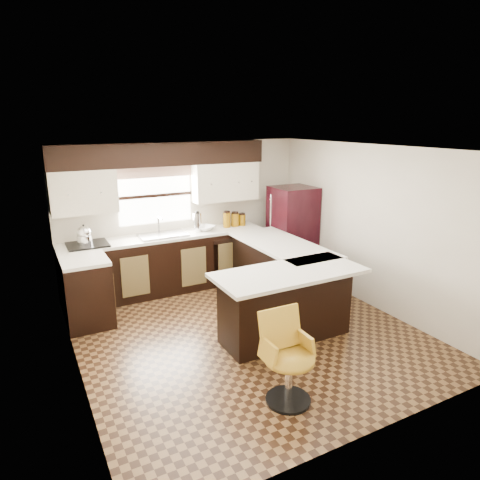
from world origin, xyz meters
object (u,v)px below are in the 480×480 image
peninsula_return (285,305)px  refrigerator (292,233)px  peninsula_long (279,275)px  bar_chair (289,360)px

peninsula_return → refrigerator: 2.32m
peninsula_long → refrigerator: refrigerator is taller
bar_chair → refrigerator: bearing=56.3°
peninsula_long → peninsula_return: bearing=-118.3°
peninsula_long → refrigerator: size_ratio=1.20×
peninsula_return → refrigerator: refrigerator is taller
peninsula_long → bar_chair: bar_chair is taller
peninsula_long → refrigerator: (0.83, 0.87, 0.36)m
peninsula_long → bar_chair: (-1.23, -2.09, 0.02)m
peninsula_return → bar_chair: size_ratio=1.77×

